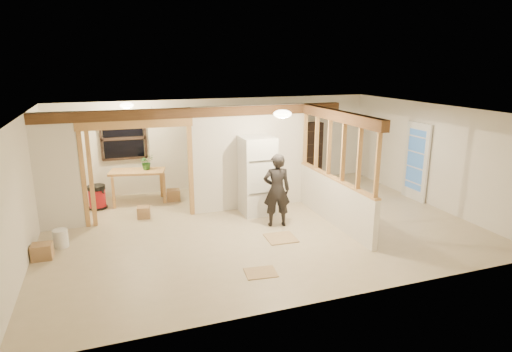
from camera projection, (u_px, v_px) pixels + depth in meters
name	position (u px, v px, depth m)	size (l,w,h in m)	color
floor	(259.00, 225.00, 9.41)	(9.00, 6.50, 0.01)	beige
ceiling	(260.00, 111.00, 8.77)	(9.00, 6.50, 0.01)	white
wall_back	(220.00, 143.00, 12.05)	(9.00, 0.01, 2.50)	white
wall_front	(336.00, 222.00, 6.13)	(9.00, 0.01, 2.50)	white
wall_left	(23.00, 190.00, 7.64)	(0.01, 6.50, 2.50)	white
wall_right	(431.00, 155.00, 10.54)	(0.01, 6.50, 2.50)	white
partition_left_stub	(57.00, 172.00, 8.88)	(0.90, 0.12, 2.50)	silver
partition_center	(250.00, 158.00, 10.25)	(2.80, 0.12, 2.50)	silver
doorway_frame	(139.00, 173.00, 9.45)	(2.46, 0.14, 2.20)	tan
header_beam_back	(199.00, 112.00, 9.57)	(7.00, 0.18, 0.22)	brown
header_beam_right	(338.00, 116.00, 8.95)	(0.18, 3.30, 0.22)	brown
pony_wall	(334.00, 201.00, 9.43)	(0.12, 3.20, 1.00)	silver
stud_partition	(336.00, 149.00, 9.13)	(0.14, 3.20, 1.32)	tan
window_back	(124.00, 139.00, 11.06)	(1.12, 0.10, 1.10)	black
french_door	(416.00, 162.00, 10.94)	(0.12, 0.86, 2.00)	white
ceiling_dome_main	(283.00, 114.00, 8.41)	(0.36, 0.36, 0.16)	#FFEABF
ceiling_dome_util	(127.00, 105.00, 10.06)	(0.32, 0.32, 0.14)	#FFEABF
hanging_bulb	(152.00, 121.00, 9.66)	(0.07, 0.07, 0.07)	#FFD88C
refrigerator	(257.00, 175.00, 9.95)	(0.75, 0.73, 1.83)	white
woman	(277.00, 190.00, 9.18)	(0.59, 0.38, 1.61)	black
work_table	(138.00, 186.00, 10.82)	(1.33, 0.67, 0.84)	tan
potted_plant	(146.00, 162.00, 10.77)	(0.34, 0.29, 0.38)	#296F2E
shop_vac	(97.00, 197.00, 10.39)	(0.45, 0.45, 0.59)	#A51419
bookshelf	(307.00, 152.00, 12.80)	(0.87, 0.29, 1.74)	black
bucket	(61.00, 238.00, 8.25)	(0.28, 0.28, 0.35)	white
box_util_a	(173.00, 195.00, 11.03)	(0.34, 0.29, 0.29)	#A1784E
box_util_b	(144.00, 212.00, 9.81)	(0.28, 0.28, 0.26)	#A1784E
box_front	(42.00, 251.00, 7.75)	(0.35, 0.29, 0.29)	#A1784E
floor_panel_near	(281.00, 238.00, 8.68)	(0.59, 0.59, 0.02)	tan
floor_panel_far	(261.00, 273.00, 7.26)	(0.53, 0.42, 0.02)	tan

